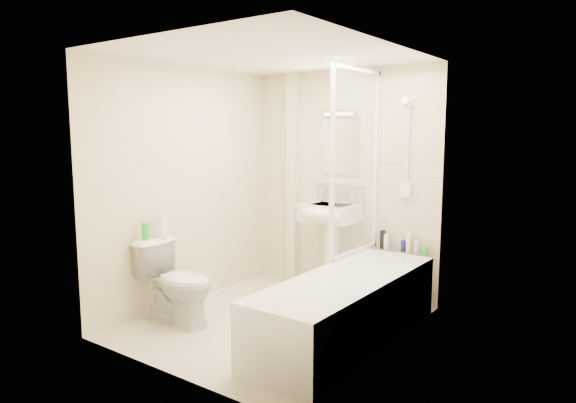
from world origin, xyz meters
The scene contains 25 objects.
floor centered at (0.00, 0.00, 0.00)m, with size 2.50×2.50×0.00m, color beige.
wall_back centered at (0.00, 1.25, 1.20)m, with size 2.20×0.02×2.40m, color beige.
wall_left centered at (-1.10, 0.00, 1.20)m, with size 0.02×2.50×2.40m, color beige.
wall_right centered at (1.10, 0.00, 1.20)m, with size 0.02×2.50×2.40m, color beige.
ceiling centered at (0.00, 0.00, 2.40)m, with size 2.20×2.50×0.02m, color white.
tile_back centered at (0.75, 1.24, 1.42)m, with size 0.70×0.01×1.75m, color beige.
tile_right centered at (1.09, 0.03, 1.42)m, with size 0.01×2.10×1.75m, color beige.
pipe_boxing centered at (-0.62, 1.19, 1.20)m, with size 0.12×0.12×2.40m, color beige.
splashback centered at (-0.03, 1.24, 1.03)m, with size 0.60×0.01×0.30m, color beige.
mirror centered at (-0.03, 1.24, 1.58)m, with size 0.46×0.01×0.60m, color white.
strip_light centered at (-0.03, 1.22, 1.95)m, with size 0.42×0.07×0.07m, color silver.
bathtub centered at (0.75, 0.03, 0.29)m, with size 0.70×2.10×0.55m.
shower_screen centered at (0.40, 0.80, 1.45)m, with size 0.04×0.92×1.80m.
shower_fixture centered at (0.75, 1.19, 1.55)m, with size 0.10×0.16×0.99m.
pedestal_sink centered at (-0.03, 1.01, 0.78)m, with size 0.58×0.51×1.11m.
bottle_black_a centered at (0.53, 1.16, 0.65)m, with size 0.05×0.05×0.19m, color black.
bottle_white_a centered at (0.57, 1.16, 0.63)m, with size 0.06×0.06×0.15m, color white.
bottle_blue centered at (0.76, 1.16, 0.61)m, with size 0.05×0.05×0.12m, color #121C50.
bottle_cream centered at (0.81, 1.16, 0.64)m, with size 0.05×0.05×0.19m, color #F0E7BA.
bottle_white_b centered at (0.90, 1.16, 0.61)m, with size 0.05×0.05×0.13m, color silver.
bottle_green centered at (0.99, 1.16, 0.59)m, with size 0.06×0.06×0.08m, color green.
toilet centered at (-0.72, -0.51, 0.38)m, with size 0.77×0.46×0.76m, color white.
toilet_roll_lower centered at (-0.97, -0.46, 0.81)m, with size 0.10×0.10×0.10m, color white.
toilet_roll_upper centered at (-0.99, -0.45, 0.91)m, with size 0.10×0.10×0.10m, color white.
green_bottle centered at (-1.00, -0.63, 0.84)m, with size 0.07×0.07×0.16m, color green.
Camera 1 is at (2.77, -3.60, 1.75)m, focal length 32.00 mm.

